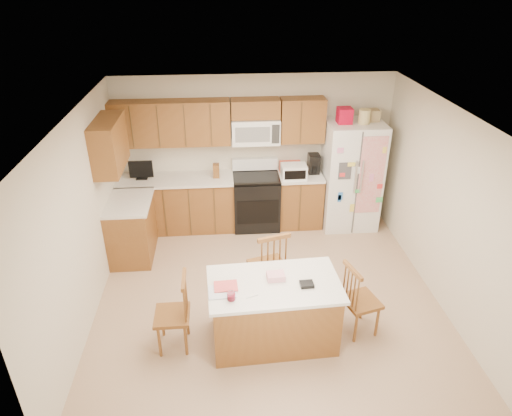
{
  "coord_description": "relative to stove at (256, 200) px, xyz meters",
  "views": [
    {
      "loc": [
        -0.56,
        -4.9,
        3.95
      ],
      "look_at": [
        -0.13,
        0.35,
        1.17
      ],
      "focal_mm": 32.0,
      "sensor_mm": 36.0,
      "label": 1
    }
  ],
  "objects": [
    {
      "name": "ground",
      "position": [
        0.0,
        -1.94,
        -0.47
      ],
      "size": [
        4.5,
        4.5,
        0.0
      ],
      "primitive_type": "plane",
      "color": "tan",
      "rests_on": "ground"
    },
    {
      "name": "room_shell",
      "position": [
        0.0,
        -1.94,
        0.97
      ],
      "size": [
        4.6,
        4.6,
        2.52
      ],
      "color": "beige",
      "rests_on": "ground"
    },
    {
      "name": "cabinetry",
      "position": [
        -0.98,
        -0.15,
        0.44
      ],
      "size": [
        3.36,
        1.56,
        2.15
      ],
      "color": "brown",
      "rests_on": "ground"
    },
    {
      "name": "stove",
      "position": [
        0.0,
        0.0,
        0.0
      ],
      "size": [
        0.76,
        0.65,
        1.13
      ],
      "color": "black",
      "rests_on": "ground"
    },
    {
      "name": "refrigerator",
      "position": [
        1.57,
        -0.06,
        0.45
      ],
      "size": [
        0.9,
        0.79,
        2.04
      ],
      "color": "white",
      "rests_on": "ground"
    },
    {
      "name": "island",
      "position": [
        -0.02,
        -2.74,
        -0.06
      ],
      "size": [
        1.53,
        0.94,
        0.91
      ],
      "color": "brown",
      "rests_on": "ground"
    },
    {
      "name": "windsor_chair_left",
      "position": [
        -1.16,
        -2.76,
        -0.02
      ],
      "size": [
        0.4,
        0.41,
        0.96
      ],
      "color": "brown",
      "rests_on": "ground"
    },
    {
      "name": "windsor_chair_back",
      "position": [
        0.01,
        -1.98,
        0.02
      ],
      "size": [
        0.55,
        0.54,
        1.05
      ],
      "color": "brown",
      "rests_on": "ground"
    },
    {
      "name": "windsor_chair_right",
      "position": [
        1.01,
        -2.69,
        -0.02
      ],
      "size": [
        0.49,
        0.5,
        0.95
      ],
      "color": "brown",
      "rests_on": "ground"
    }
  ]
}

